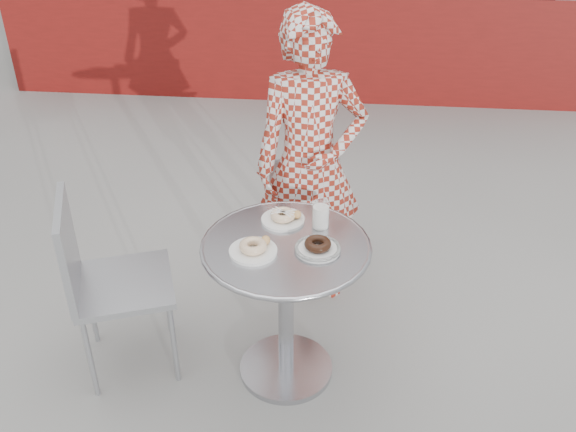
# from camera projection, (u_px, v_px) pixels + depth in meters

# --- Properties ---
(ground) EXTENTS (60.00, 60.00, 0.00)m
(ground) POSITION_uv_depth(u_px,v_px,m) (277.00, 376.00, 3.15)
(ground) COLOR #A2A09A
(ground) RESTS_ON ground
(bistro_table) EXTENTS (0.75, 0.75, 0.76)m
(bistro_table) POSITION_uv_depth(u_px,v_px,m) (286.00, 278.00, 2.88)
(bistro_table) COLOR silver
(bistro_table) RESTS_ON ground
(chair_far) EXTENTS (0.43, 0.43, 0.79)m
(chair_far) POSITION_uv_depth(u_px,v_px,m) (301.00, 230.00, 3.82)
(chair_far) COLOR #A8AAAF
(chair_far) RESTS_ON ground
(chair_left) EXTENTS (0.57, 0.57, 0.94)m
(chair_left) POSITION_uv_depth(u_px,v_px,m) (126.00, 316.00, 3.09)
(chair_left) COLOR #A8AAAF
(chair_left) RESTS_ON ground
(seated_person) EXTENTS (0.66, 0.50, 1.61)m
(seated_person) POSITION_uv_depth(u_px,v_px,m) (310.00, 165.00, 3.32)
(seated_person) COLOR maroon
(seated_person) RESTS_ON ground
(plate_far) EXTENTS (0.20, 0.20, 0.05)m
(plate_far) POSITION_uv_depth(u_px,v_px,m) (284.00, 217.00, 2.93)
(plate_far) COLOR white
(plate_far) RESTS_ON bistro_table
(plate_near) EXTENTS (0.21, 0.21, 0.06)m
(plate_near) POSITION_uv_depth(u_px,v_px,m) (254.00, 248.00, 2.72)
(plate_near) COLOR white
(plate_near) RESTS_ON bistro_table
(plate_checker) EXTENTS (0.20, 0.20, 0.05)m
(plate_checker) POSITION_uv_depth(u_px,v_px,m) (318.00, 247.00, 2.74)
(plate_checker) COLOR white
(plate_checker) RESTS_ON bistro_table
(milk_cup) EXTENTS (0.08, 0.08, 0.13)m
(milk_cup) POSITION_uv_depth(u_px,v_px,m) (321.00, 216.00, 2.87)
(milk_cup) COLOR white
(milk_cup) RESTS_ON bistro_table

